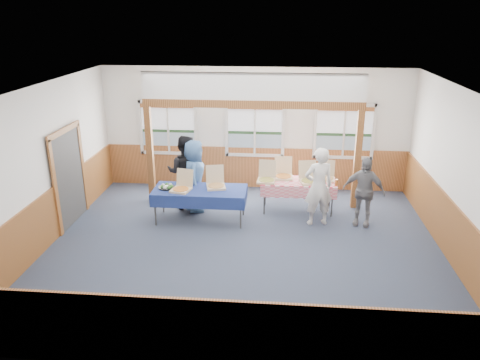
% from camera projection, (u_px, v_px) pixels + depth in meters
% --- Properties ---
extents(floor, '(8.00, 8.00, 0.00)m').
position_uv_depth(floor, '(244.00, 247.00, 9.50)').
color(floor, '#273040').
rests_on(floor, ground).
extents(ceiling, '(8.00, 8.00, 0.00)m').
position_uv_depth(ceiling, '(245.00, 89.00, 8.40)').
color(ceiling, white).
rests_on(ceiling, wall_back).
extents(wall_back, '(8.00, 0.00, 8.00)m').
position_uv_depth(wall_back, '(255.00, 129.00, 12.23)').
color(wall_back, silver).
rests_on(wall_back, floor).
extents(wall_front, '(8.00, 0.00, 8.00)m').
position_uv_depth(wall_front, '(221.00, 266.00, 5.67)').
color(wall_front, silver).
rests_on(wall_front, floor).
extents(wall_left, '(0.00, 8.00, 8.00)m').
position_uv_depth(wall_left, '(44.00, 167.00, 9.28)').
color(wall_left, silver).
rests_on(wall_left, floor).
extents(wall_right, '(0.00, 8.00, 8.00)m').
position_uv_depth(wall_right, '(460.00, 179.00, 8.62)').
color(wall_right, silver).
rests_on(wall_right, floor).
extents(wainscot_back, '(7.98, 0.05, 1.10)m').
position_uv_depth(wainscot_back, '(254.00, 167.00, 12.56)').
color(wainscot_back, brown).
rests_on(wainscot_back, floor).
extents(wainscot_front, '(7.98, 0.05, 1.10)m').
position_uv_depth(wainscot_front, '(223.00, 336.00, 6.06)').
color(wainscot_front, brown).
rests_on(wainscot_front, floor).
extents(wainscot_left, '(0.05, 6.98, 1.10)m').
position_uv_depth(wainscot_left, '(52.00, 215.00, 9.64)').
color(wainscot_left, brown).
rests_on(wainscot_left, floor).
extents(wainscot_right, '(0.05, 6.98, 1.10)m').
position_uv_depth(wainscot_right, '(450.00, 230.00, 8.98)').
color(wainscot_right, brown).
rests_on(wainscot_right, floor).
extents(cased_opening, '(0.06, 1.30, 2.10)m').
position_uv_depth(cased_opening, '(69.00, 178.00, 10.31)').
color(cased_opening, '#323232').
rests_on(cased_opening, wall_left).
extents(window_left, '(1.56, 0.10, 1.46)m').
position_uv_depth(window_left, '(168.00, 125.00, 12.35)').
color(window_left, silver).
rests_on(window_left, wall_back).
extents(window_mid, '(1.56, 0.10, 1.46)m').
position_uv_depth(window_mid, '(255.00, 127.00, 12.16)').
color(window_mid, silver).
rests_on(window_mid, wall_back).
extents(window_right, '(1.56, 0.10, 1.46)m').
position_uv_depth(window_right, '(344.00, 128.00, 11.97)').
color(window_right, silver).
rests_on(window_right, wall_back).
extents(post_left, '(0.15, 0.15, 2.40)m').
position_uv_depth(post_left, '(150.00, 155.00, 11.45)').
color(post_left, '#593013').
rests_on(post_left, floor).
extents(post_right, '(0.15, 0.15, 2.40)m').
position_uv_depth(post_right, '(357.00, 160.00, 11.03)').
color(post_right, '#593013').
rests_on(post_right, floor).
extents(cross_beam, '(5.15, 0.18, 0.18)m').
position_uv_depth(cross_beam, '(252.00, 104.00, 10.80)').
color(cross_beam, '#593013').
rests_on(cross_beam, post_left).
extents(table_left, '(2.26, 1.60, 0.76)m').
position_uv_depth(table_left, '(200.00, 191.00, 10.48)').
color(table_left, '#323232').
rests_on(table_left, floor).
extents(table_right, '(1.88, 1.20, 0.76)m').
position_uv_depth(table_right, '(298.00, 183.00, 11.00)').
color(table_right, '#323232').
rests_on(table_right, floor).
extents(pizza_box_a, '(0.49, 0.56, 0.43)m').
position_uv_depth(pizza_box_a, '(182.00, 188.00, 10.37)').
color(pizza_box_a, '#D2B98C').
rests_on(pizza_box_a, table_left).
extents(pizza_box_b, '(0.51, 0.58, 0.45)m').
position_uv_depth(pizza_box_b, '(216.00, 184.00, 10.56)').
color(pizza_box_b, '#D2B98C').
rests_on(pizza_box_b, table_left).
extents(pizza_box_c, '(0.44, 0.53, 0.45)m').
position_uv_depth(pizza_box_c, '(266.00, 178.00, 10.93)').
color(pizza_box_c, '#D2B98C').
rests_on(pizza_box_c, table_right).
extents(pizza_box_d, '(0.44, 0.53, 0.46)m').
position_uv_depth(pizza_box_d, '(283.00, 175.00, 11.17)').
color(pizza_box_d, '#D2B98C').
rests_on(pizza_box_d, table_right).
extents(pizza_box_e, '(0.50, 0.58, 0.46)m').
position_uv_depth(pizza_box_e, '(309.00, 179.00, 10.86)').
color(pizza_box_e, '#D2B98C').
rests_on(pizza_box_e, table_right).
extents(pizza_box_f, '(0.42, 0.50, 0.42)m').
position_uv_depth(pizza_box_f, '(326.00, 177.00, 11.04)').
color(pizza_box_f, '#D2B98C').
rests_on(pizza_box_f, table_right).
extents(veggie_tray, '(0.38, 0.38, 0.09)m').
position_uv_depth(veggie_tray, '(167.00, 187.00, 10.52)').
color(veggie_tray, black).
rests_on(veggie_tray, table_left).
extents(drink_glass, '(0.07, 0.07, 0.15)m').
position_uv_depth(drink_glass, '(336.00, 183.00, 10.65)').
color(drink_glass, '#A9541C').
rests_on(drink_glass, table_right).
extents(woman_white, '(0.74, 0.59, 1.78)m').
position_uv_depth(woman_white, '(318.00, 187.00, 10.24)').
color(woman_white, silver).
rests_on(woman_white, floor).
extents(woman_black, '(0.91, 0.72, 1.80)m').
position_uv_depth(woman_black, '(185.00, 172.00, 11.12)').
color(woman_black, black).
rests_on(woman_black, floor).
extents(man_blue, '(0.66, 0.91, 1.73)m').
position_uv_depth(man_blue, '(194.00, 176.00, 11.00)').
color(man_blue, '#395D8F').
rests_on(man_blue, floor).
extents(person_grey, '(0.99, 0.63, 1.57)m').
position_uv_depth(person_grey, '(364.00, 192.00, 10.25)').
color(person_grey, slate).
rests_on(person_grey, floor).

